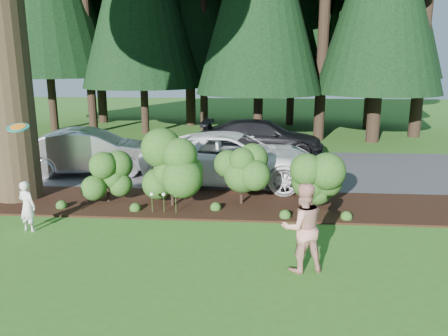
# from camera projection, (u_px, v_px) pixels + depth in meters

# --- Properties ---
(ground) EXTENTS (80.00, 80.00, 0.00)m
(ground) POSITION_uv_depth(u_px,v_px,m) (154.00, 256.00, 8.58)
(ground) COLOR #34611B
(ground) RESTS_ON ground
(mulch_bed) EXTENTS (16.00, 2.50, 0.05)m
(mulch_bed) POSITION_uv_depth(u_px,v_px,m) (182.00, 203.00, 11.73)
(mulch_bed) COLOR black
(mulch_bed) RESTS_ON ground
(driveway) EXTENTS (22.00, 6.00, 0.03)m
(driveway) POSITION_uv_depth(u_px,v_px,m) (202.00, 167.00, 15.85)
(driveway) COLOR #38383A
(driveway) RESTS_ON ground
(shrub_row) EXTENTS (6.53, 1.60, 1.61)m
(shrub_row) POSITION_uv_depth(u_px,v_px,m) (210.00, 177.00, 11.38)
(shrub_row) COLOR #1C4916
(shrub_row) RESTS_ON ground
(lily_cluster) EXTENTS (0.69, 0.09, 0.57)m
(lily_cluster) POSITION_uv_depth(u_px,v_px,m) (164.00, 195.00, 10.82)
(lily_cluster) COLOR #1C4916
(lily_cluster) RESTS_ON ground
(car_silver_wagon) EXTENTS (4.81, 2.37, 1.52)m
(car_silver_wagon) POSITION_uv_depth(u_px,v_px,m) (91.00, 152.00, 14.69)
(car_silver_wagon) COLOR #B4B4B9
(car_silver_wagon) RESTS_ON driveway
(car_white_suv) EXTENTS (5.89, 3.22, 1.57)m
(car_white_suv) POSITION_uv_depth(u_px,v_px,m) (234.00, 158.00, 13.57)
(car_white_suv) COLOR white
(car_white_suv) RESTS_ON driveway
(car_dark_suv) EXTENTS (5.00, 2.25, 1.42)m
(car_dark_suv) POSITION_uv_depth(u_px,v_px,m) (263.00, 138.00, 17.71)
(car_dark_suv) COLOR black
(car_dark_suv) RESTS_ON driveway
(child) EXTENTS (0.49, 0.40, 1.16)m
(child) POSITION_uv_depth(u_px,v_px,m) (27.00, 206.00, 9.74)
(child) COLOR silver
(child) RESTS_ON ground
(adult) EXTENTS (0.94, 0.81, 1.65)m
(adult) POSITION_uv_depth(u_px,v_px,m) (302.00, 227.00, 7.81)
(adult) COLOR #A83316
(adult) RESTS_ON ground
(frisbee) EXTENTS (0.45, 0.44, 0.16)m
(frisbee) POSITION_uv_depth(u_px,v_px,m) (18.00, 127.00, 9.21)
(frisbee) COLOR #15786D
(frisbee) RESTS_ON ground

